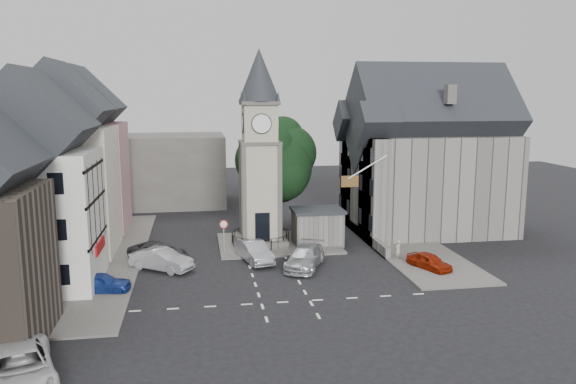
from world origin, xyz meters
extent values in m
plane|color=black|center=(0.00, 0.00, 0.00)|extent=(120.00, 120.00, 0.00)
cube|color=#595651|center=(-12.50, 6.00, 0.07)|extent=(6.00, 30.00, 0.14)
cube|color=#595651|center=(12.00, 8.00, 0.07)|extent=(6.00, 26.00, 0.14)
cube|color=#595651|center=(1.50, 8.00, 0.08)|extent=(10.00, 8.00, 0.16)
cube|color=silver|center=(0.00, -5.50, 0.01)|extent=(20.00, 8.00, 0.01)
cube|color=#4C4944|center=(0.00, 8.00, 0.35)|extent=(4.20, 4.20, 0.70)
torus|color=black|center=(0.00, 8.00, 1.08)|extent=(4.86, 4.86, 0.06)
cube|color=#A19B81|center=(0.00, 8.00, 4.70)|extent=(3.00, 3.00, 8.00)
cube|color=black|center=(0.00, 6.55, 1.90)|extent=(1.20, 0.25, 2.40)
cube|color=#4C4944|center=(0.00, 8.00, 8.70)|extent=(3.30, 3.30, 0.25)
cube|color=#A19B81|center=(0.00, 8.00, 10.30)|extent=(2.70, 2.70, 3.20)
cylinder|color=white|center=(0.00, 6.60, 10.30)|extent=(1.50, 0.12, 1.50)
cube|color=#4C4944|center=(0.00, 8.00, 11.90)|extent=(3.10, 3.10, 0.30)
cone|color=black|center=(0.00, 8.00, 14.15)|extent=(3.40, 3.40, 4.20)
cube|color=#5E5C57|center=(4.80, 7.50, 1.40)|extent=(4.00, 3.00, 2.80)
cube|color=black|center=(4.80, 7.50, 2.95)|extent=(4.30, 3.30, 0.25)
cylinder|color=black|center=(2.00, 13.00, 2.20)|extent=(0.70, 0.70, 4.40)
cylinder|color=black|center=(-3.20, 5.50, 1.25)|extent=(0.10, 0.10, 2.50)
cone|color=#A50C0C|center=(-3.20, 5.40, 2.50)|extent=(0.70, 0.06, 0.70)
cone|color=white|center=(-3.20, 5.38, 2.50)|extent=(0.54, 0.04, 0.54)
cube|color=#CA8A96|center=(-15.50, 16.00, 5.00)|extent=(7.50, 7.00, 10.00)
cube|color=#F1E2C9|center=(-15.50, 8.00, 5.00)|extent=(7.50, 7.00, 10.00)
cube|color=silver|center=(-15.50, 0.00, 4.50)|extent=(7.50, 7.00, 9.00)
cube|color=#4C4944|center=(-12.00, 28.00, 4.00)|extent=(20.00, 10.00, 8.00)
cube|color=#5E5C57|center=(16.00, 11.00, 4.50)|extent=(14.00, 10.00, 9.00)
cube|color=#5E5C57|center=(9.80, 7.50, 4.50)|extent=(1.60, 4.40, 9.00)
cube|color=#5E5C57|center=(9.80, 14.50, 4.50)|extent=(1.60, 4.40, 9.00)
cube|color=#5E5C57|center=(9.20, 10.00, 0.45)|extent=(0.40, 16.00, 0.90)
cylinder|color=white|center=(8.00, 4.00, 7.00)|extent=(3.17, 0.10, 1.89)
plane|color=#B21414|center=(6.60, 4.00, 5.90)|extent=(1.40, 0.00, 1.40)
imported|color=navy|center=(-11.50, -1.90, 0.66)|extent=(4.05, 2.05, 1.32)
imported|color=#ACAEB5|center=(-7.87, 2.29, 0.79)|extent=(4.90, 4.08, 1.58)
imported|color=#2F2F32|center=(-8.21, 4.69, 0.70)|extent=(5.32, 4.99, 1.39)
imported|color=#A1A3AA|center=(-1.00, 3.27, 0.78)|extent=(2.76, 4.97, 1.55)
imported|color=#A9ADB1|center=(2.50, 1.21, 0.78)|extent=(4.20, 5.77, 1.55)
imported|color=#951E08|center=(11.34, -0.77, 0.62)|extent=(2.77, 3.90, 1.23)
imported|color=silver|center=(-13.00, -13.60, 0.83)|extent=(4.59, 6.57, 1.67)
imported|color=#ADA78F|center=(9.97, 2.00, 0.77)|extent=(0.67, 0.63, 1.53)
camera|label=1|loc=(-5.17, -37.86, 12.55)|focal=35.00mm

